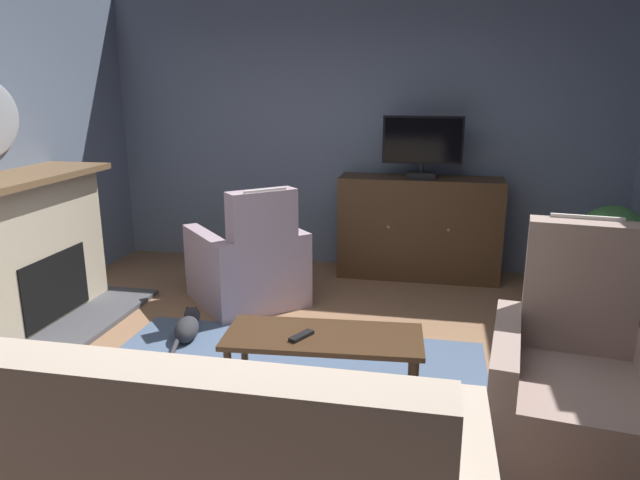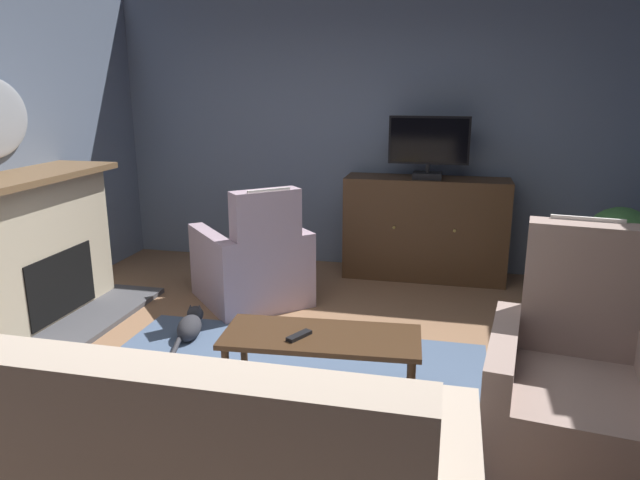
{
  "view_description": "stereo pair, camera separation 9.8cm",
  "coord_description": "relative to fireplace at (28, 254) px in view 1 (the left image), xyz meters",
  "views": [
    {
      "loc": [
        0.77,
        -3.07,
        1.85
      ],
      "look_at": [
        0.07,
        0.38,
        0.91
      ],
      "focal_mm": 32.53,
      "sensor_mm": 36.0,
      "label": 1
    },
    {
      "loc": [
        0.86,
        -3.05,
        1.85
      ],
      "look_at": [
        0.07,
        0.38,
        0.91
      ],
      "focal_mm": 32.53,
      "sensor_mm": 36.0,
      "label": 2
    }
  ],
  "objects": [
    {
      "name": "fireplace",
      "position": [
        0.0,
        0.0,
        0.0
      ],
      "size": [
        0.95,
        1.62,
        1.2
      ],
      "color": "#4C4C51",
      "rests_on": "ground_plane"
    },
    {
      "name": "wall_back",
      "position": [
        2.34,
        2.14,
        0.82
      ],
      "size": [
        5.83,
        0.1,
        2.79
      ],
      "primitive_type": "cube",
      "color": "slate",
      "rests_on": "ground_plane"
    },
    {
      "name": "rug_central",
      "position": [
        2.21,
        -0.62,
        -0.57
      ],
      "size": [
        2.59,
        1.8,
        0.01
      ],
      "primitive_type": "cube",
      "color": "slate",
      "rests_on": "ground_plane"
    },
    {
      "name": "ground_plane",
      "position": [
        2.34,
        -0.74,
        -0.59
      ],
      "size": [
        5.83,
        6.27,
        0.04
      ],
      "primitive_type": "cube",
      "color": "#936B4C"
    },
    {
      "name": "potted_plant_leafy_by_curtain",
      "position": [
        4.57,
        1.26,
        -0.03
      ],
      "size": [
        0.58,
        0.58,
        0.89
      ],
      "color": "#99664C",
      "rests_on": "ground_plane"
    },
    {
      "name": "television",
      "position": [
        2.97,
        1.74,
        0.73
      ],
      "size": [
        0.75,
        0.2,
        0.58
      ],
      "color": "black",
      "rests_on": "tv_cabinet"
    },
    {
      "name": "armchair_in_far_corner",
      "position": [
        1.55,
        0.77,
        -0.24
      ],
      "size": [
        1.2,
        1.21,
        1.07
      ],
      "color": "#AD93A3",
      "rests_on": "ground_plane"
    },
    {
      "name": "tv_remote",
      "position": [
        2.4,
        -0.86,
        -0.1
      ],
      "size": [
        0.12,
        0.17,
        0.02
      ],
      "primitive_type": "cube",
      "rotation": [
        0.0,
        0.0,
        4.23
      ],
      "color": "black",
      "rests_on": "coffee_table"
    },
    {
      "name": "coffee_table",
      "position": [
        2.51,
        -0.79,
        -0.16
      ],
      "size": [
        1.17,
        0.55,
        0.46
      ],
      "color": "#422B19",
      "rests_on": "ground_plane"
    },
    {
      "name": "cat",
      "position": [
        1.32,
        -0.04,
        -0.48
      ],
      "size": [
        0.24,
        0.65,
        0.19
      ],
      "color": "#2D2D33",
      "rests_on": "ground_plane"
    },
    {
      "name": "tv_cabinet",
      "position": [
        2.97,
        1.79,
        -0.1
      ],
      "size": [
        1.56,
        0.47,
        1.0
      ],
      "color": "#352315",
      "rests_on": "ground_plane"
    },
    {
      "name": "armchair_angled_to_table",
      "position": [
        3.86,
        -0.93,
        -0.22
      ],
      "size": [
        0.95,
        1.02,
        1.18
      ],
      "color": "#A3897F",
      "rests_on": "ground_plane"
    }
  ]
}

